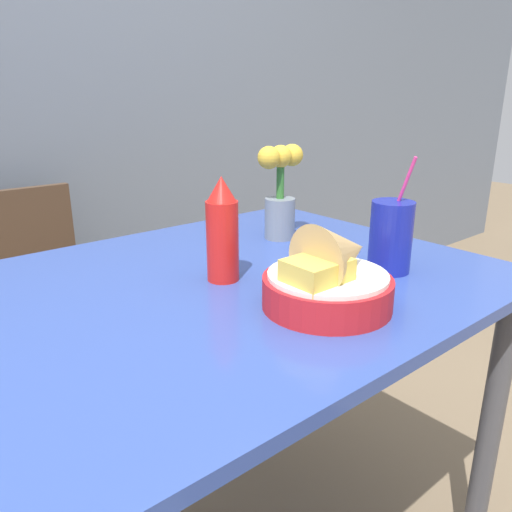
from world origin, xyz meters
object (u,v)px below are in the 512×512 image
Objects in this scene: drink_cup at (391,239)px; flower_vase at (280,191)px; chair_far_window at (28,297)px; food_basket at (331,276)px; ketchup_bottle at (225,231)px.

flower_vase is at bearing 91.24° from drink_cup.
food_basket is at bearing -78.14° from chair_far_window.
drink_cup is 0.33m from flower_vase.
drink_cup reaches higher than flower_vase.
chair_far_window is 0.94m from ketchup_bottle.
chair_far_window is 3.99× the size of ketchup_bottle.
ketchup_bottle is 0.32m from flower_vase.
ketchup_bottle reaches higher than food_basket.
food_basket is 1.09× the size of ketchup_bottle.
food_basket is 0.23m from ketchup_bottle.
food_basket is 0.44m from flower_vase.
flower_vase reaches higher than ketchup_bottle.
ketchup_bottle reaches higher than chair_far_window.
chair_far_window is 0.92m from flower_vase.
drink_cup is at bearing -88.76° from flower_vase.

